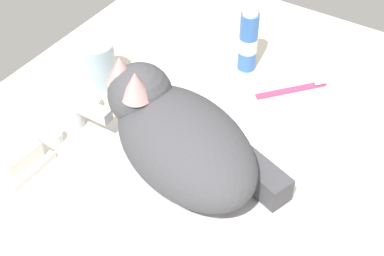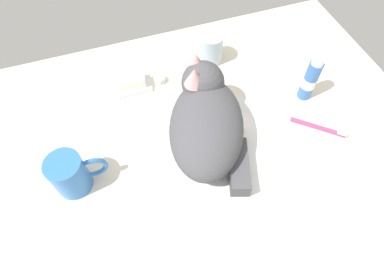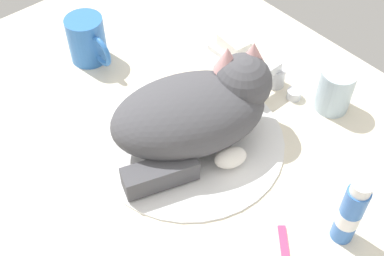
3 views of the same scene
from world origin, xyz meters
TOP-DOWN VIEW (x-y plane):
  - ground_plane at (0.00, 0.00)cm, footprint 110.00×82.50cm
  - sink_basin at (0.00, 0.00)cm, footprint 33.72×33.72cm
  - faucet at (0.00, 21.16)cm, footprint 12.54×9.74cm
  - cat at (0.68, 1.65)cm, footprint 25.19×32.27cm
  - coffee_mug at (-30.21, -0.78)cm, footprint 11.94×7.55cm
  - rinse_cup at (11.00, 25.74)cm, footprint 6.39×6.39cm
  - soap_dish at (-12.18, 22.69)cm, footprint 9.00×6.40cm
  - soap_bar at (-12.18, 22.69)cm, footprint 6.90×4.61cm
  - toothpaste_bottle at (29.43, 5.32)cm, footprint 3.47×3.47cm

SIDE VIEW (x-z plane):
  - ground_plane at x=0.00cm, z-range -3.00..0.00cm
  - sink_basin at x=0.00cm, z-range 0.00..0.84cm
  - soap_dish at x=-12.18cm, z-range 0.00..1.20cm
  - soap_bar at x=-12.18cm, z-range 1.20..3.93cm
  - faucet at x=0.00cm, z-range -0.43..5.73cm
  - rinse_cup at x=11.00cm, z-range 0.00..8.54cm
  - coffee_mug at x=-30.21cm, z-range 0.00..9.62cm
  - toothpaste_bottle at x=29.43cm, z-range -0.46..12.94cm
  - cat at x=0.68cm, z-range -0.50..15.27cm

